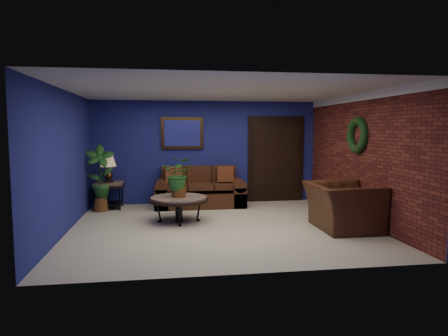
{
  "coord_description": "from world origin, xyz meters",
  "views": [
    {
      "loc": [
        -1.03,
        -7.26,
        1.81
      ],
      "look_at": [
        0.14,
        0.55,
        1.04
      ],
      "focal_mm": 32.0,
      "sensor_mm": 36.0,
      "label": 1
    }
  ],
  "objects": [
    {
      "name": "crown_molding",
      "position": [
        2.72,
        0.0,
        2.43
      ],
      "size": [
        0.03,
        5.0,
        0.14
      ],
      "primitive_type": "cube",
      "color": "white",
      "rests_on": "wall_right_brick"
    },
    {
      "name": "closet_door",
      "position": [
        1.75,
        2.47,
        1.05
      ],
      "size": [
        1.44,
        0.06,
        2.18
      ],
      "primitive_type": "cube",
      "color": "black",
      "rests_on": "wall_back"
    },
    {
      "name": "coffee_table",
      "position": [
        -0.77,
        0.5,
        0.44
      ],
      "size": [
        1.15,
        1.15,
        0.5
      ],
      "rotation": [
        0.0,
        0.0,
        -0.25
      ],
      "color": "#564F4B",
      "rests_on": "ground"
    },
    {
      "name": "ceiling",
      "position": [
        0.0,
        0.0,
        2.5
      ],
      "size": [
        5.5,
        5.0,
        0.02
      ],
      "primitive_type": "cube",
      "color": "silver",
      "rests_on": "wall_back"
    },
    {
      "name": "sofa",
      "position": [
        -0.22,
        2.08,
        0.31
      ],
      "size": [
        2.09,
        0.9,
        0.94
      ],
      "color": "#462514",
      "rests_on": "ground"
    },
    {
      "name": "end_table",
      "position": [
        -2.3,
        2.05,
        0.46
      ],
      "size": [
        0.66,
        0.66,
        0.61
      ],
      "color": "#564F4B",
      "rests_on": "ground"
    },
    {
      "name": "floor_plant",
      "position": [
        2.35,
        0.59,
        0.39
      ],
      "size": [
        0.4,
        0.35,
        0.77
      ],
      "color": "brown",
      "rests_on": "ground"
    },
    {
      "name": "wall_mirror",
      "position": [
        -0.6,
        2.46,
        1.72
      ],
      "size": [
        1.02,
        0.06,
        0.77
      ],
      "primitive_type": "cube",
      "color": "#462F16",
      "rests_on": "wall_back"
    },
    {
      "name": "floor",
      "position": [
        0.0,
        0.0,
        0.0
      ],
      "size": [
        5.5,
        5.5,
        0.0
      ],
      "primitive_type": "plane",
      "color": "beige",
      "rests_on": "ground"
    },
    {
      "name": "armchair",
      "position": [
        2.15,
        -0.52,
        0.42
      ],
      "size": [
        1.13,
        1.29,
        0.84
      ],
      "primitive_type": "imported",
      "rotation": [
        0.0,
        0.0,
        1.56
      ],
      "color": "#462514",
      "rests_on": "ground"
    },
    {
      "name": "table_lamp",
      "position": [
        -2.3,
        2.05,
        0.99
      ],
      "size": [
        0.36,
        0.36,
        0.59
      ],
      "color": "#462F16",
      "rests_on": "end_table"
    },
    {
      "name": "side_chair",
      "position": [
        0.33,
        2.11,
        0.5
      ],
      "size": [
        0.46,
        0.46,
        0.88
      ],
      "rotation": [
        0.0,
        0.0,
        0.26
      ],
      "color": "#532E17",
      "rests_on": "ground"
    },
    {
      "name": "wreath",
      "position": [
        2.69,
        0.05,
        1.7
      ],
      "size": [
        0.16,
        0.72,
        0.72
      ],
      "primitive_type": "torus",
      "rotation": [
        0.0,
        1.57,
        0.0
      ],
      "color": "black",
      "rests_on": "wall_right_brick"
    },
    {
      "name": "wall_back",
      "position": [
        0.0,
        2.5,
        1.25
      ],
      "size": [
        5.5,
        0.04,
        2.5
      ],
      "primitive_type": "cube",
      "color": "navy",
      "rests_on": "ground"
    },
    {
      "name": "coffee_plant",
      "position": [
        -0.77,
        0.5,
        0.93
      ],
      "size": [
        0.7,
        0.64,
        0.78
      ],
      "color": "brown",
      "rests_on": "coffee_table"
    },
    {
      "name": "wall_right_brick",
      "position": [
        2.75,
        0.0,
        1.25
      ],
      "size": [
        0.04,
        5.0,
        2.5
      ],
      "primitive_type": "cube",
      "color": "maroon",
      "rests_on": "ground"
    },
    {
      "name": "tall_plant",
      "position": [
        -2.45,
        1.8,
        0.8
      ],
      "size": [
        0.7,
        0.53,
        1.48
      ],
      "color": "brown",
      "rests_on": "ground"
    },
    {
      "name": "wall_left",
      "position": [
        -2.75,
        0.0,
        1.25
      ],
      "size": [
        0.04,
        5.0,
        2.5
      ],
      "primitive_type": "cube",
      "color": "navy",
      "rests_on": "ground"
    }
  ]
}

